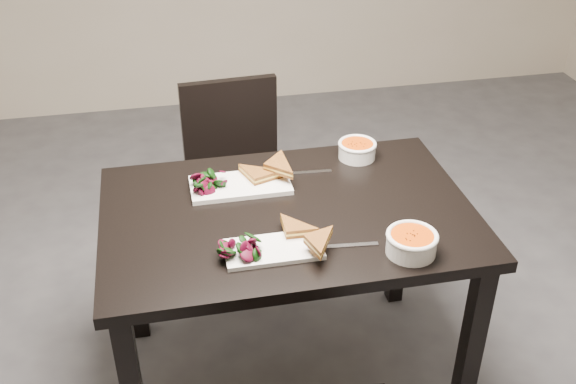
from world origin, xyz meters
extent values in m
plane|color=#47474C|center=(0.00, 0.00, 0.00)|extent=(5.00, 5.00, 0.00)
cube|color=black|center=(-0.18, -0.06, 0.73)|extent=(1.20, 0.80, 0.04)
cube|color=black|center=(0.36, -0.40, 0.35)|extent=(0.06, 0.06, 0.71)
cube|color=black|center=(-0.72, 0.28, 0.35)|extent=(0.06, 0.06, 0.71)
cube|color=black|center=(0.36, 0.28, 0.35)|extent=(0.06, 0.06, 0.71)
cube|color=black|center=(-0.25, 0.64, 0.43)|extent=(0.45, 0.45, 0.04)
cube|color=black|center=(-0.42, 0.44, 0.21)|extent=(0.04, 0.04, 0.41)
cube|color=black|center=(-0.06, 0.47, 0.21)|extent=(0.04, 0.04, 0.41)
cube|color=black|center=(-0.44, 0.80, 0.21)|extent=(0.04, 0.04, 0.41)
cube|color=black|center=(-0.08, 0.83, 0.21)|extent=(0.04, 0.04, 0.41)
cube|color=black|center=(-0.26, 0.82, 0.65)|extent=(0.42, 0.07, 0.40)
cube|color=white|center=(-0.27, -0.26, 0.76)|extent=(0.29, 0.14, 0.01)
cylinder|color=white|center=(0.13, -0.35, 0.78)|extent=(0.15, 0.15, 0.06)
cylinder|color=#CB4E09|center=(0.13, -0.35, 0.80)|extent=(0.13, 0.13, 0.02)
torus|color=white|center=(0.13, -0.35, 0.81)|extent=(0.15, 0.15, 0.01)
cube|color=silver|center=(-0.04, -0.28, 0.75)|extent=(0.18, 0.03, 0.00)
cube|color=white|center=(-0.31, 0.12, 0.76)|extent=(0.34, 0.17, 0.02)
cylinder|color=white|center=(0.14, 0.24, 0.78)|extent=(0.14, 0.14, 0.05)
cylinder|color=#CB4E09|center=(0.14, 0.24, 0.80)|extent=(0.12, 0.12, 0.02)
torus|color=white|center=(0.14, 0.24, 0.81)|extent=(0.14, 0.14, 0.01)
cube|color=silver|center=(-0.07, 0.17, 0.75)|extent=(0.18, 0.03, 0.00)
camera|label=1|loc=(-0.55, -1.84, 1.96)|focal=42.08mm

